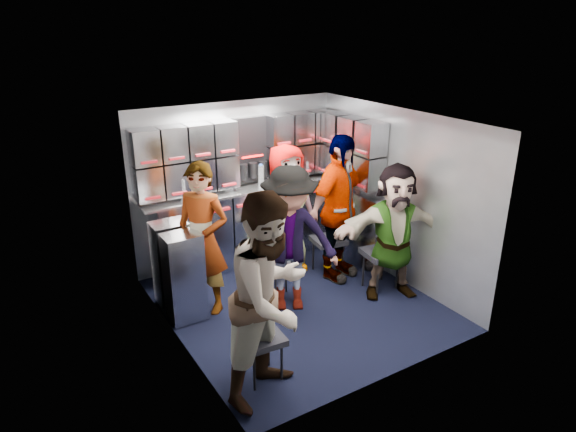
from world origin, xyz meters
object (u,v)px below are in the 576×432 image
jump_seat_near_left (261,341)px  attendant_arc_a (271,298)px  jump_seat_near_right (381,255)px  attendant_arc_d (338,209)px  attendant_arc_b (289,240)px  attendant_arc_e (394,232)px  attendant_arc_c (286,209)px  jump_seat_mid_right (328,242)px  attendant_standing (202,239)px  jump_seat_center (279,237)px  jump_seat_mid_left (281,268)px

jump_seat_near_left → attendant_arc_a: size_ratio=0.24×
jump_seat_near_right → attendant_arc_d: bearing=118.6°
attendant_arc_b → attendant_arc_e: 1.22m
attendant_arc_c → attendant_arc_e: attendant_arc_c is taller
jump_seat_mid_right → attendant_arc_a: size_ratio=0.25×
attendant_standing → attendant_arc_c: bearing=67.0°
attendant_arc_a → attendant_arc_d: 2.24m
jump_seat_center → jump_seat_near_right: 1.39m
attendant_standing → jump_seat_mid_left: bearing=31.8°
attendant_arc_d → jump_seat_center: bearing=101.8°
attendant_arc_a → jump_seat_near_right: bearing=-0.1°
attendant_standing → jump_seat_mid_right: bearing=52.0°
jump_seat_mid_left → attendant_arc_e: bearing=-25.4°
jump_seat_mid_left → attendant_standing: 0.96m
jump_seat_mid_left → jump_seat_center: 0.95m
jump_seat_center → jump_seat_mid_right: 0.67m
attendant_arc_b → attendant_arc_d: attendant_arc_d is taller
jump_seat_mid_left → attendant_arc_d: attendant_arc_d is taller
attendant_standing → attendant_arc_a: size_ratio=0.92×
attendant_standing → attendant_arc_a: attendant_arc_a is taller
jump_seat_center → attendant_arc_c: 0.48m
jump_seat_mid_left → attendant_arc_b: size_ratio=0.28×
jump_seat_near_left → jump_seat_near_right: (2.02, 0.73, 0.04)m
attendant_standing → attendant_arc_d: 1.70m
jump_seat_mid_left → attendant_arc_b: attendant_arc_b is taller
jump_seat_near_left → attendant_arc_b: size_ratio=0.27×
attendant_standing → jump_seat_near_right: bearing=32.5°
jump_seat_center → attendant_arc_a: attendant_arc_a is taller
attendant_arc_b → attendant_arc_c: size_ratio=1.00×
jump_seat_center → attendant_arc_c: size_ratio=0.26×
attendant_arc_a → attendant_arc_c: size_ratio=1.11×
jump_seat_near_left → attendant_arc_c: attendant_arc_c is taller
jump_seat_center → jump_seat_mid_right: (0.42, -0.51, 0.03)m
attendant_arc_b → attendant_arc_c: 0.95m
attendant_arc_b → attendant_arc_e: (1.16, -0.37, -0.03)m
attendant_standing → jump_seat_center: bearing=74.1°
jump_seat_center → jump_seat_near_right: (0.70, -1.20, 0.06)m
jump_seat_near_right → attendant_arc_e: 0.41m
attendant_arc_c → attendant_arc_d: 0.67m
jump_seat_near_right → attendant_standing: size_ratio=0.29×
jump_seat_mid_right → attendant_arc_b: size_ratio=0.28×
jump_seat_near_left → jump_seat_mid_left: bearing=52.1°
jump_seat_center → attendant_arc_e: 1.60m
jump_seat_mid_left → attendant_arc_a: bearing=-123.8°
attendant_arc_c → attendant_arc_e: 1.39m
jump_seat_mid_left → attendant_arc_c: size_ratio=0.28×
attendant_arc_c → attendant_arc_d: (0.42, -0.51, 0.08)m
jump_seat_center → attendant_arc_b: 1.20m
jump_seat_center → attendant_arc_c: attendant_arc_c is taller
attendant_arc_b → attendant_arc_c: (0.46, 0.83, 0.00)m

